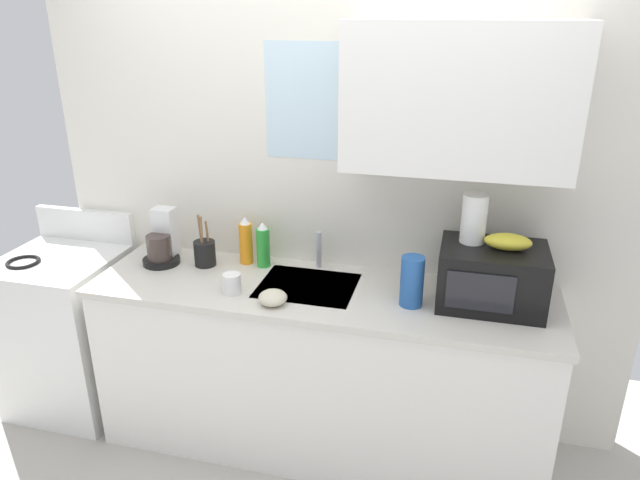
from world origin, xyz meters
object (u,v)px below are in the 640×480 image
object	(u,v)px
paper_towel_roll	(474,219)
mug_white	(232,283)
utensil_crock	(205,252)
small_bowl	(273,298)
microwave	(492,276)
coffee_maker	(162,243)
stove_range	(70,330)
dish_soap_bottle_green	(263,246)
banana_bunch	(508,242)
dish_soap_bottle_orange	(246,242)
cereal_canister	(412,281)

from	to	relation	value
paper_towel_roll	mug_white	xyz separation A→B (m)	(-1.06, -0.24, -0.33)
utensil_crock	small_bowl	distance (m)	0.57
microwave	coffee_maker	xyz separation A→B (m)	(-1.65, 0.06, -0.03)
microwave	mug_white	distance (m)	1.18
stove_range	mug_white	bearing A→B (deg)	-7.66
stove_range	small_bowl	bearing A→B (deg)	-8.99
stove_range	utensil_crock	bearing A→B (deg)	8.17
paper_towel_roll	dish_soap_bottle_green	bearing A→B (deg)	175.26
dish_soap_bottle_green	banana_bunch	bearing A→B (deg)	-6.56
dish_soap_bottle_orange	stove_range	bearing A→B (deg)	-168.96
microwave	paper_towel_roll	bearing A→B (deg)	152.62
microwave	paper_towel_roll	size ratio (longest dim) A/B	2.09
small_bowl	stove_range	bearing A→B (deg)	171.01
stove_range	dish_soap_bottle_green	size ratio (longest dim) A/B	4.53
stove_range	paper_towel_roll	size ratio (longest dim) A/B	4.91
stove_range	dish_soap_bottle_orange	world-z (taller)	dish_soap_bottle_orange
stove_range	banana_bunch	bearing A→B (deg)	1.17
microwave	mug_white	xyz separation A→B (m)	(-1.16, -0.19, -0.09)
mug_white	small_bowl	distance (m)	0.23
stove_range	cereal_canister	size ratio (longest dim) A/B	4.67
dish_soap_bottle_green	cereal_canister	distance (m)	0.81
utensil_crock	small_bowl	size ratio (longest dim) A/B	2.13
stove_range	paper_towel_roll	bearing A→B (deg)	2.60
microwave	stove_range	bearing A→B (deg)	-178.84
stove_range	utensil_crock	xyz separation A→B (m)	(0.81, 0.12, 0.51)
stove_range	paper_towel_roll	xyz separation A→B (m)	(2.13, 0.10, 0.82)
paper_towel_roll	stove_range	bearing A→B (deg)	-177.40
stove_range	dish_soap_bottle_green	world-z (taller)	dish_soap_bottle_green
microwave	coffee_maker	distance (m)	1.65
dish_soap_bottle_green	utensil_crock	size ratio (longest dim) A/B	0.86
dish_soap_bottle_green	cereal_canister	bearing A→B (deg)	-16.73
dish_soap_bottle_green	dish_soap_bottle_orange	bearing A→B (deg)	171.33
microwave	utensil_crock	size ratio (longest dim) A/B	1.66
banana_bunch	utensil_crock	bearing A→B (deg)	177.28
coffee_maker	paper_towel_roll	bearing A→B (deg)	-0.31
dish_soap_bottle_orange	utensil_crock	size ratio (longest dim) A/B	0.91
stove_range	coffee_maker	distance (m)	0.80
stove_range	banana_bunch	size ratio (longest dim) A/B	5.40
paper_towel_roll	coffee_maker	bearing A→B (deg)	179.69
paper_towel_roll	dish_soap_bottle_orange	xyz separation A→B (m)	(-1.12, 0.10, -0.26)
coffee_maker	mug_white	xyz separation A→B (m)	(0.49, -0.25, -0.06)
coffee_maker	microwave	bearing A→B (deg)	-2.08
microwave	banana_bunch	bearing A→B (deg)	1.77
coffee_maker	small_bowl	size ratio (longest dim) A/B	2.15
coffee_maker	utensil_crock	distance (m)	0.23
cereal_canister	banana_bunch	bearing A→B (deg)	14.38
microwave	banana_bunch	world-z (taller)	banana_bunch
mug_white	stove_range	bearing A→B (deg)	172.34
banana_bunch	small_bowl	size ratio (longest dim) A/B	1.54
paper_towel_roll	mug_white	world-z (taller)	paper_towel_roll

